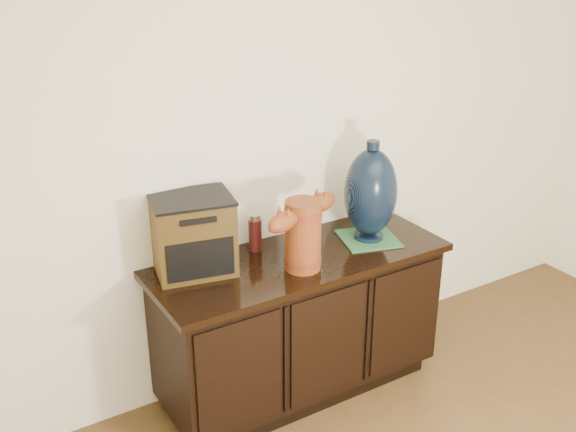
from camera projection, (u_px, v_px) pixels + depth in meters
sideboard at (299, 323)px, 3.36m from camera, size 1.46×0.56×0.75m
terracotta_vessel at (303, 231)px, 3.03m from camera, size 0.47×0.24×0.33m
tv_radio at (193, 235)px, 3.02m from camera, size 0.41×0.35×0.36m
green_mat at (368, 238)px, 3.40m from camera, size 0.34×0.34×0.01m
lamp_base at (371, 193)px, 3.30m from camera, size 0.32×0.32×0.51m
spray_can at (255, 233)px, 3.25m from camera, size 0.06×0.06×0.19m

